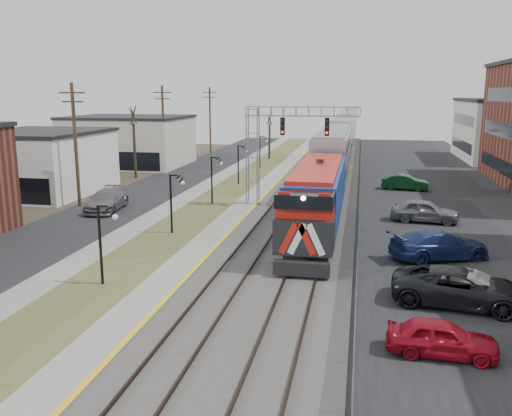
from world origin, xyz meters
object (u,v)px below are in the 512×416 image
(train, at_px, (343,136))
(car_lot_a, at_px, (442,339))
(car_lot_b, at_px, (474,289))
(signal_gantry, at_px, (274,139))

(train, bearing_deg, car_lot_a, -84.76)
(train, bearing_deg, car_lot_b, -82.17)
(signal_gantry, height_order, car_lot_b, signal_gantry)
(car_lot_b, bearing_deg, car_lot_a, 172.12)
(car_lot_a, distance_m, car_lot_b, 5.84)
(signal_gantry, bearing_deg, car_lot_a, -67.72)
(train, relative_size, car_lot_b, 26.42)
(signal_gantry, relative_size, car_lot_b, 2.19)
(train, distance_m, car_lot_b, 57.77)
(car_lot_a, bearing_deg, car_lot_b, -17.62)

